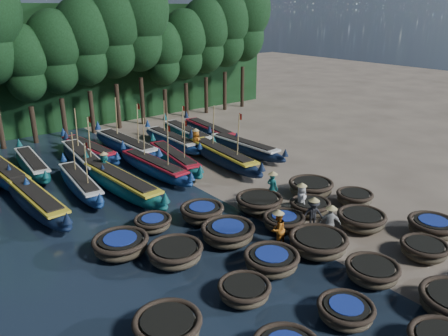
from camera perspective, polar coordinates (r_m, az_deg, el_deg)
ground at (r=21.42m, az=4.51°, el=-6.77°), size 120.00×120.00×0.00m
foliage_wall at (r=39.86m, az=-19.47°, el=12.37°), size 40.00×3.00×10.00m
coracle_6 at (r=15.52m, az=15.60°, el=-17.60°), size 2.18×2.18×0.66m
coracle_7 at (r=17.68m, az=18.79°, el=-12.68°), size 2.47×2.47×0.74m
coracle_8 at (r=19.95m, az=24.66°, el=-9.63°), size 2.22×2.22×0.69m
coracle_9 at (r=21.83m, az=25.56°, el=-6.94°), size 2.32×2.32×0.81m
coracle_10 at (r=14.43m, az=-7.38°, el=-19.90°), size 2.19×2.19×0.79m
coracle_11 at (r=15.91m, az=2.66°, el=-15.72°), size 2.04×2.04×0.66m
coracle_12 at (r=17.47m, az=6.21°, el=-11.94°), size 2.21×2.21×0.76m
coracle_13 at (r=18.88m, az=12.20°, el=-9.57°), size 2.99×2.99×0.82m
coracle_14 at (r=21.32m, az=17.50°, el=-6.49°), size 2.70×2.70×0.80m
coracle_15 at (r=17.96m, az=-6.38°, el=-10.98°), size 2.62×2.62×0.77m
coracle_16 at (r=19.23m, az=0.51°, el=-8.46°), size 2.39×2.39×0.82m
coracle_17 at (r=20.43m, az=7.83°, el=-6.96°), size 2.21×2.21×0.75m
coracle_18 at (r=22.16m, az=11.16°, el=-4.99°), size 2.17×2.17×0.71m
coracle_19 at (r=23.74m, az=16.68°, el=-3.73°), size 2.20×2.20×0.71m
coracle_20 at (r=18.87m, az=-13.35°, el=-9.74°), size 2.78×2.78×0.79m
coracle_21 at (r=20.53m, az=-9.27°, el=-7.10°), size 2.06×2.06×0.64m
coracle_22 at (r=21.03m, az=-2.87°, el=-5.83°), size 2.12×2.12×0.81m
coracle_23 at (r=22.13m, az=4.63°, el=-4.52°), size 2.89×2.89×0.80m
coracle_24 at (r=24.28m, az=11.27°, el=-2.50°), size 2.45×2.45×0.84m
long_boat_2 at (r=23.97m, az=-23.35°, el=-3.95°), size 1.89×8.38×1.48m
long_boat_3 at (r=25.58m, az=-18.26°, el=-1.90°), size 2.04×7.47×3.19m
long_boat_4 at (r=24.66m, az=-13.24°, el=-2.01°), size 2.09×8.85×1.56m
long_boat_5 at (r=27.03m, az=-9.12°, el=0.15°), size 1.77×7.92×3.37m
long_boat_6 at (r=28.33m, az=-6.51°, el=1.22°), size 2.47×7.75×3.32m
long_boat_7 at (r=28.41m, az=-0.21°, el=1.54°), size 2.30×8.68×3.70m
long_boat_8 at (r=30.54m, az=2.63°, el=2.76°), size 1.81×7.90×1.39m
long_boat_10 at (r=28.91m, az=-27.08°, el=-0.43°), size 2.23×8.78×1.55m
long_boat_11 at (r=29.74m, az=-23.77°, el=0.45°), size 1.80×7.52×1.33m
long_boat_12 at (r=29.49m, az=-17.92°, el=1.20°), size 2.28×8.46×3.61m
long_boat_13 at (r=31.31m, az=-17.26°, el=2.28°), size 2.15×7.84×1.39m
long_boat_14 at (r=31.39m, az=-12.68°, el=2.90°), size 1.97×8.93×3.80m
long_boat_15 at (r=32.36m, az=-6.85°, el=3.63°), size 1.49×7.74×3.29m
long_boat_16 at (r=33.77m, az=-4.84°, el=4.46°), size 2.24×8.17×1.45m
long_boat_17 at (r=34.58m, az=-1.93°, el=4.88°), size 2.17×8.00×1.42m
fisherman_0 at (r=21.88m, az=10.04°, el=-3.92°), size 0.79×0.92×1.79m
fisherman_1 at (r=22.82m, az=6.34°, el=-2.44°), size 0.55×0.70×1.91m
fisherman_2 at (r=18.91m, az=7.03°, el=-7.80°), size 0.87×0.72×1.84m
fisherman_3 at (r=20.56m, az=11.57°, el=-5.85°), size 1.12×1.05×1.72m
fisherman_4 at (r=19.85m, az=13.71°, el=-6.86°), size 0.90×0.94×1.77m
fisherman_5 at (r=26.81m, az=-15.29°, el=0.26°), size 0.56×1.56×1.86m
fisherman_6 at (r=30.33m, az=-3.70°, el=3.45°), size 0.67×0.94×2.01m
tree_5 at (r=35.12m, az=-24.66°, el=12.38°), size 3.68×3.68×8.68m
tree_6 at (r=35.69m, az=-21.19°, el=14.04°), size 4.09×4.09×9.65m
tree_7 at (r=36.41m, az=-17.79°, el=15.60°), size 4.51×4.51×10.63m
tree_8 at (r=37.27m, az=-14.49°, el=17.04°), size 4.92×4.92×11.60m
tree_9 at (r=38.26m, az=-11.30°, el=18.36°), size 5.34×5.34×12.58m
tree_10 at (r=39.55m, az=-7.99°, el=14.67°), size 3.68×3.68×8.68m
tree_11 at (r=40.72m, az=-5.16°, el=15.89°), size 4.09×4.09×9.65m
tree_12 at (r=41.99m, az=-2.46°, el=17.00°), size 4.51×4.51×10.63m
tree_13 at (r=43.35m, az=0.11°, el=18.01°), size 4.92×4.92×11.60m
tree_14 at (r=44.80m, az=2.54°, el=18.93°), size 5.34×5.34×12.58m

